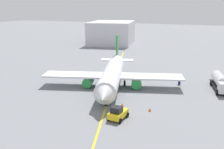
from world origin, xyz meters
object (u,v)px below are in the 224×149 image
object	(u,v)px
pushback_tug	(118,113)
safety_cone_nose	(122,105)
safety_cone_wingtip	(150,110)
fuel_tanker	(221,82)
refueling_worker	(179,81)
airplane	(112,75)

from	to	relation	value
pushback_tug	safety_cone_nose	xyz separation A→B (m)	(-5.12, -1.31, -0.69)
safety_cone_nose	safety_cone_wingtip	xyz separation A→B (m)	(0.03, 5.02, -0.03)
fuel_tanker	refueling_worker	distance (m)	8.49
airplane	pushback_tug	xyz separation A→B (m)	(14.66, 7.36, -1.75)
refueling_worker	safety_cone_wingtip	xyz separation A→B (m)	(17.44, -1.82, -0.53)
pushback_tug	safety_cone_nose	bearing A→B (deg)	-165.67
refueling_worker	safety_cone_wingtip	bearing A→B (deg)	-5.94
safety_cone_nose	safety_cone_wingtip	size ratio (longest dim) A/B	1.09
fuel_tanker	safety_cone_nose	distance (m)	23.02
airplane	pushback_tug	distance (m)	16.50
refueling_worker	safety_cone_wingtip	size ratio (longest dim) A/B	2.93
airplane	pushback_tug	world-z (taller)	airplane
fuel_tanker	refueling_worker	size ratio (longest dim) A/B	6.24
refueling_worker	safety_cone_wingtip	distance (m)	17.55
safety_cone_nose	safety_cone_wingtip	world-z (taller)	safety_cone_nose
refueling_worker	safety_cone_nose	world-z (taller)	refueling_worker
pushback_tug	safety_cone_wingtip	world-z (taller)	pushback_tug
airplane	safety_cone_wingtip	size ratio (longest dim) A/B	54.28
fuel_tanker	pushback_tug	world-z (taller)	fuel_tanker
airplane	safety_cone_wingtip	world-z (taller)	airplane
safety_cone_nose	airplane	bearing A→B (deg)	-147.60
airplane	refueling_worker	bearing A→B (deg)	121.43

